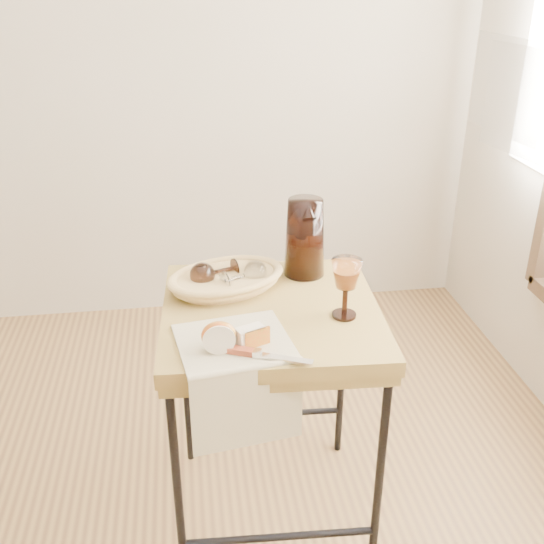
{
  "coord_description": "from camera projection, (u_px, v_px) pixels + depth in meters",
  "views": [
    {
      "loc": [
        0.39,
        -1.22,
        1.65
      ],
      "look_at": [
        0.61,
        0.31,
        0.89
      ],
      "focal_mm": 42.14,
      "sensor_mm": 36.0,
      "label": 1
    }
  ],
  "objects": [
    {
      "name": "pitcher",
      "position": [
        305.0,
        237.0,
        1.94
      ],
      "size": [
        0.17,
        0.25,
        0.28
      ],
      "primitive_type": null,
      "rotation": [
        0.0,
        0.0,
        0.02
      ],
      "color": "black",
      "rests_on": "side_table"
    },
    {
      "name": "apple_wedge",
      "position": [
        250.0,
        336.0,
        1.6
      ],
      "size": [
        0.08,
        0.06,
        0.05
      ],
      "primitive_type": "cube",
      "rotation": [
        0.0,
        0.0,
        0.4
      ],
      "color": "#FFECCF",
      "rests_on": "tea_towel"
    },
    {
      "name": "table_knife",
      "position": [
        261.0,
        353.0,
        1.55
      ],
      "size": [
        0.23,
        0.12,
        0.02
      ],
      "primitive_type": null,
      "rotation": [
        0.0,
        0.0,
        -0.4
      ],
      "color": "silver",
      "rests_on": "tea_towel"
    },
    {
      "name": "wall_back",
      "position": [
        86.0,
        38.0,
        2.77
      ],
      "size": [
        3.6,
        0.0,
        2.7
      ],
      "primitive_type": "cube",
      "color": "#BEAE94",
      "rests_on": "ground"
    },
    {
      "name": "wine_goblet",
      "position": [
        346.0,
        288.0,
        1.71
      ],
      "size": [
        0.09,
        0.09,
        0.17
      ],
      "primitive_type": null,
      "rotation": [
        0.0,
        0.0,
        0.14
      ],
      "color": "white",
      "rests_on": "side_table"
    },
    {
      "name": "goblet_lying_a",
      "position": [
        216.0,
        272.0,
        1.89
      ],
      "size": [
        0.14,
        0.11,
        0.08
      ],
      "primitive_type": null,
      "rotation": [
        0.0,
        0.0,
        3.5
      ],
      "color": "#392218",
      "rests_on": "bread_basket"
    },
    {
      "name": "apple_half",
      "position": [
        219.0,
        336.0,
        1.57
      ],
      "size": [
        0.09,
        0.05,
        0.08
      ],
      "primitive_type": "ellipsoid",
      "rotation": [
        0.0,
        0.0,
        -0.01
      ],
      "color": "#BB1804",
      "rests_on": "tea_towel"
    },
    {
      "name": "goblet_lying_b",
      "position": [
        242.0,
        276.0,
        1.87
      ],
      "size": [
        0.13,
        0.11,
        0.07
      ],
      "primitive_type": null,
      "rotation": [
        0.0,
        0.0,
        0.45
      ],
      "color": "white",
      "rests_on": "bread_basket"
    },
    {
      "name": "bread_basket",
      "position": [
        226.0,
        281.0,
        1.89
      ],
      "size": [
        0.37,
        0.31,
        0.05
      ],
      "primitive_type": null,
      "rotation": [
        0.0,
        0.0,
        0.33
      ],
      "color": "tan",
      "rests_on": "side_table"
    },
    {
      "name": "side_table",
      "position": [
        271.0,
        417.0,
        1.96
      ],
      "size": [
        0.64,
        0.64,
        0.77
      ],
      "primitive_type": null,
      "rotation": [
        0.0,
        0.0,
        -0.05
      ],
      "color": "brown",
      "rests_on": "floor"
    },
    {
      "name": "tea_towel",
      "position": [
        234.0,
        342.0,
        1.62
      ],
      "size": [
        0.32,
        0.29,
        0.01
      ],
      "primitive_type": "cube",
      "rotation": [
        0.0,
        0.0,
        0.15
      ],
      "color": "beige",
      "rests_on": "side_table"
    }
  ]
}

